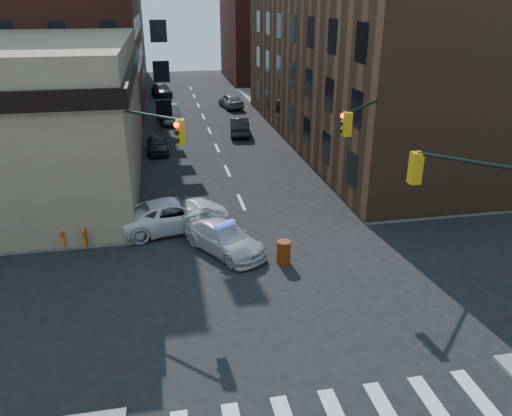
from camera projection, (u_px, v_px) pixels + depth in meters
name	position (u px, v px, depth m)	size (l,w,h in m)	color
ground	(281.00, 291.00, 20.71)	(140.00, 140.00, 0.00)	black
sidewalk_ne	(415.00, 110.00, 54.38)	(34.00, 54.50, 0.15)	gray
commercial_row_ne	(372.00, 55.00, 40.66)	(14.00, 34.00, 14.00)	#523521
filler_nw	(70.00, 24.00, 70.92)	(20.00, 18.00, 16.00)	brown
filler_ne	(281.00, 37.00, 73.36)	(16.00, 16.00, 12.00)	#58211C
signal_pole_nw	(131.00, 161.00, 22.83)	(3.58, 3.67, 8.00)	black
signal_pole_ne	(371.00, 148.00, 24.90)	(3.67, 3.58, 8.00)	black
tree_ne_near	(295.00, 93.00, 44.22)	(3.00, 3.00, 4.85)	black
tree_ne_far	(274.00, 80.00, 51.46)	(3.00, 3.00, 4.85)	black
police_car	(224.00, 238.00, 23.75)	(1.93, 4.75, 1.38)	silver
pickup	(174.00, 214.00, 26.08)	(2.66, 5.78, 1.61)	white
parked_car_wnear	(157.00, 144.00, 39.12)	(1.58, 3.93, 1.34)	black
parked_car_wfar	(170.00, 114.00, 48.89)	(1.74, 4.98, 1.64)	#919499
parked_car_wdeep	(161.00, 90.00, 62.22)	(2.09, 5.14, 1.49)	black
parked_car_enear	(239.00, 126.00, 44.36)	(1.63, 4.67, 1.54)	black
parked_car_efar	(231.00, 100.00, 55.35)	(1.93, 4.79, 1.63)	gray
pedestrian_a	(57.00, 205.00, 26.73)	(0.64, 0.42, 1.75)	black
pedestrian_b	(94.00, 199.00, 27.23)	(0.94, 0.74, 1.94)	black
pedestrian_c	(1.00, 205.00, 26.36)	(1.15, 0.48, 1.96)	black
barrel_road	(284.00, 252.00, 22.69)	(0.62, 0.62, 1.11)	#D5620A
barrel_bank	(153.00, 212.00, 27.14)	(0.57, 0.57, 1.01)	#D7560A
barricade_nw_a	(76.00, 236.00, 24.07)	(1.34, 0.67, 1.00)	red
barricade_nw_b	(77.00, 219.00, 25.87)	(1.35, 0.68, 1.01)	red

